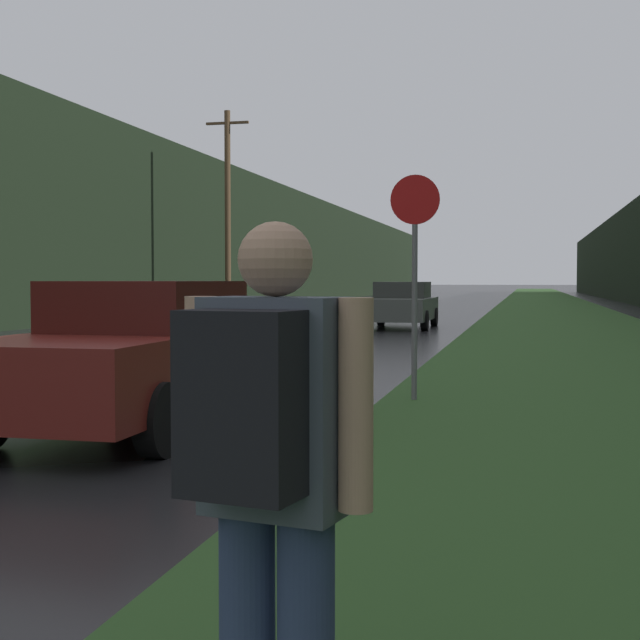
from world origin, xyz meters
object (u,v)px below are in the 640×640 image
stop_sign (415,266)px  hitchhiker_with_backpack (270,477)px  car_passing_far (402,305)px  car_passing_near (142,353)px

stop_sign → hitchhiker_with_backpack: (0.68, -8.72, -0.72)m
hitchhiker_with_backpack → car_passing_far: (-3.19, 25.72, -0.24)m
stop_sign → car_passing_far: bearing=98.4°
car_passing_near → car_passing_far: car_passing_near is taller
stop_sign → car_passing_far: (-2.51, 17.00, -0.96)m
car_passing_near → car_passing_far: 19.57m
stop_sign → car_passing_near: 3.71m
car_passing_near → car_passing_far: size_ratio=1.04×
car_passing_far → car_passing_near: bearing=90.0°
stop_sign → hitchhiker_with_backpack: stop_sign is taller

